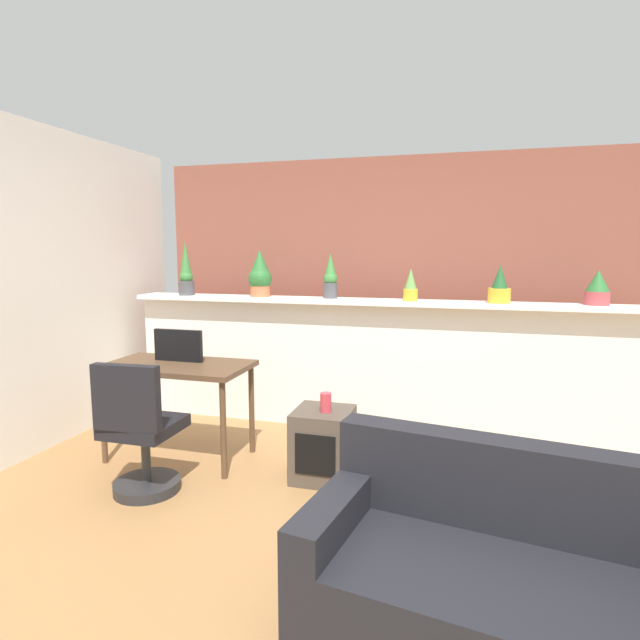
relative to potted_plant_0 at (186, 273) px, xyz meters
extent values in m
plane|color=#9E7042|center=(1.80, -1.92, -1.40)|extent=(12.00, 12.00, 0.00)
cube|color=white|center=(1.80, 0.08, -0.83)|extent=(4.55, 0.16, 1.14)
cube|color=white|center=(1.80, 0.04, -0.23)|extent=(4.55, 0.32, 0.04)
cube|color=brown|center=(1.80, 0.68, -0.15)|extent=(4.55, 0.10, 2.50)
cylinder|color=#4C4C51|center=(0.00, 0.00, -0.15)|extent=(0.15, 0.15, 0.14)
sphere|color=#3D843D|center=(0.00, 0.00, -0.04)|extent=(0.13, 0.13, 0.13)
cone|color=#3D843D|center=(0.00, 0.00, 0.14)|extent=(0.11, 0.11, 0.31)
cylinder|color=#C66B42|center=(0.74, 0.05, -0.16)|extent=(0.18, 0.18, 0.10)
sphere|color=#2D7033|center=(0.74, 0.05, -0.05)|extent=(0.22, 0.22, 0.22)
cone|color=#2D7033|center=(0.74, 0.05, 0.11)|extent=(0.19, 0.19, 0.23)
cylinder|color=#4C4C51|center=(1.41, 0.07, -0.14)|extent=(0.13, 0.13, 0.14)
sphere|color=#3D843D|center=(1.41, 0.07, -0.04)|extent=(0.12, 0.12, 0.12)
cone|color=#3D843D|center=(1.41, 0.07, 0.09)|extent=(0.11, 0.11, 0.20)
cylinder|color=gold|center=(2.13, 0.01, -0.16)|extent=(0.12, 0.12, 0.10)
cone|color=#669E4C|center=(2.13, 0.01, -0.03)|extent=(0.10, 0.10, 0.17)
cylinder|color=gold|center=(2.84, 0.03, -0.15)|extent=(0.18, 0.18, 0.12)
cone|color=#235B2D|center=(2.84, 0.03, 0.00)|extent=(0.13, 0.13, 0.19)
cylinder|color=#B7474C|center=(3.57, 0.08, -0.16)|extent=(0.18, 0.18, 0.11)
cone|color=#2D7033|center=(3.57, 0.08, -0.02)|extent=(0.17, 0.17, 0.17)
cylinder|color=brown|center=(-0.03, -1.22, -1.04)|extent=(0.04, 0.04, 0.71)
cylinder|color=brown|center=(0.97, -1.22, -1.04)|extent=(0.04, 0.04, 0.71)
cylinder|color=brown|center=(-0.03, -0.72, -1.04)|extent=(0.04, 0.04, 0.71)
cylinder|color=brown|center=(0.97, -0.72, -1.04)|extent=(0.04, 0.04, 0.71)
cube|color=brown|center=(0.47, -0.97, -0.67)|extent=(1.10, 0.60, 0.04)
cube|color=black|center=(0.43, -0.89, -0.52)|extent=(0.40, 0.04, 0.25)
cylinder|color=#262628|center=(0.55, -1.54, -1.36)|extent=(0.44, 0.44, 0.07)
cylinder|color=#333333|center=(0.55, -1.54, -1.16)|extent=(0.06, 0.06, 0.34)
cube|color=black|center=(0.55, -1.54, -0.95)|extent=(0.44, 0.44, 0.08)
cube|color=black|center=(0.56, -1.73, -0.70)|extent=(0.44, 0.10, 0.42)
cube|color=#4C4238|center=(1.64, -1.03, -1.15)|extent=(0.40, 0.40, 0.50)
cube|color=black|center=(1.64, -1.22, -1.15)|extent=(0.28, 0.04, 0.28)
cylinder|color=#CC3D47|center=(1.67, -1.06, -0.83)|extent=(0.08, 0.08, 0.13)
cube|color=black|center=(2.75, -2.43, -1.20)|extent=(1.66, 1.01, 0.40)
cube|color=black|center=(2.80, -2.13, -0.80)|extent=(1.57, 0.42, 0.40)
cube|color=black|center=(2.06, -2.31, -0.92)|extent=(0.28, 0.78, 0.16)
camera|label=1|loc=(2.56, -4.36, 0.21)|focal=28.67mm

